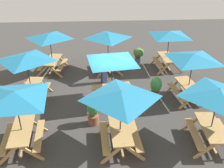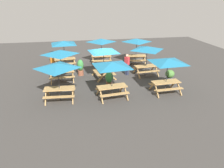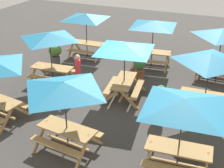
{
  "view_description": "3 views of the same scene",
  "coord_description": "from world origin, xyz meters",
  "px_view_note": "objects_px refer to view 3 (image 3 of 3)",
  "views": [
    {
      "loc": [
        -10.3,
        0.54,
        6.24
      ],
      "look_at": [
        -0.26,
        -0.12,
        0.9
      ],
      "focal_mm": 40.0,
      "sensor_mm": 36.0,
      "label": 1
    },
    {
      "loc": [
        -2.59,
        -15.74,
        5.88
      ],
      "look_at": [
        -0.3,
        -3.72,
        0.9
      ],
      "focal_mm": 35.0,
      "sensor_mm": 36.0,
      "label": 2
    },
    {
      "loc": [
        -4.24,
        10.24,
        6.09
      ],
      "look_at": [
        -0.06,
        0.63,
        0.9
      ],
      "focal_mm": 50.0,
      "sensor_mm": 36.0,
      "label": 3
    }
  ],
  "objects_px": {
    "picnic_table_8": "(183,109)",
    "potted_plant_0": "(140,65)",
    "picnic_table_3": "(86,20)",
    "picnic_table_6": "(64,92)",
    "person_standing": "(78,73)",
    "picnic_table_5": "(49,40)",
    "picnic_table_2": "(125,51)",
    "picnic_table_1": "(222,37)",
    "picnic_table_0": "(153,27)",
    "potted_plant_1": "(55,53)",
    "potted_plant_2": "(160,101)",
    "picnic_table_7": "(210,63)"
  },
  "relations": [
    {
      "from": "picnic_table_2",
      "to": "potted_plant_2",
      "type": "height_order",
      "value": "picnic_table_2"
    },
    {
      "from": "picnic_table_1",
      "to": "potted_plant_1",
      "type": "xyz_separation_m",
      "value": [
        7.66,
        1.37,
        -1.42
      ]
    },
    {
      "from": "picnic_table_3",
      "to": "picnic_table_0",
      "type": "bearing_deg",
      "value": 178.67
    },
    {
      "from": "picnic_table_6",
      "to": "potted_plant_0",
      "type": "bearing_deg",
      "value": -87.0
    },
    {
      "from": "picnic_table_0",
      "to": "picnic_table_2",
      "type": "bearing_deg",
      "value": 82.53
    },
    {
      "from": "picnic_table_2",
      "to": "person_standing",
      "type": "bearing_deg",
      "value": -89.05
    },
    {
      "from": "picnic_table_1",
      "to": "person_standing",
      "type": "distance_m",
      "value": 6.34
    },
    {
      "from": "picnic_table_6",
      "to": "potted_plant_0",
      "type": "relative_size",
      "value": 2.04
    },
    {
      "from": "picnic_table_3",
      "to": "picnic_table_6",
      "type": "xyz_separation_m",
      "value": [
        -3.13,
        7.26,
        0.0
      ]
    },
    {
      "from": "potted_plant_0",
      "to": "person_standing",
      "type": "bearing_deg",
      "value": 52.39
    },
    {
      "from": "picnic_table_1",
      "to": "potted_plant_0",
      "type": "bearing_deg",
      "value": 25.21
    },
    {
      "from": "picnic_table_7",
      "to": "picnic_table_5",
      "type": "bearing_deg",
      "value": -1.79
    },
    {
      "from": "picnic_table_7",
      "to": "potted_plant_2",
      "type": "distance_m",
      "value": 2.16
    },
    {
      "from": "picnic_table_6",
      "to": "person_standing",
      "type": "distance_m",
      "value": 3.93
    },
    {
      "from": "picnic_table_8",
      "to": "person_standing",
      "type": "xyz_separation_m",
      "value": [
        4.82,
        -3.04,
        -1.1
      ]
    },
    {
      "from": "potted_plant_1",
      "to": "picnic_table_1",
      "type": "bearing_deg",
      "value": -169.88
    },
    {
      "from": "picnic_table_5",
      "to": "person_standing",
      "type": "xyz_separation_m",
      "value": [
        -1.47,
        0.31,
        -1.1
      ]
    },
    {
      "from": "picnic_table_1",
      "to": "picnic_table_0",
      "type": "bearing_deg",
      "value": -0.87
    },
    {
      "from": "potted_plant_0",
      "to": "picnic_table_0",
      "type": "bearing_deg",
      "value": -93.86
    },
    {
      "from": "picnic_table_8",
      "to": "potted_plant_0",
      "type": "relative_size",
      "value": 2.47
    },
    {
      "from": "picnic_table_7",
      "to": "potted_plant_1",
      "type": "distance_m",
      "value": 7.96
    },
    {
      "from": "picnic_table_0",
      "to": "person_standing",
      "type": "relative_size",
      "value": 1.68
    },
    {
      "from": "picnic_table_5",
      "to": "potted_plant_1",
      "type": "relative_size",
      "value": 2.4
    },
    {
      "from": "picnic_table_5",
      "to": "potted_plant_0",
      "type": "xyz_separation_m",
      "value": [
        -3.31,
        -2.07,
        -1.37
      ]
    },
    {
      "from": "potted_plant_2",
      "to": "person_standing",
      "type": "xyz_separation_m",
      "value": [
        3.6,
        -0.56,
        0.22
      ]
    },
    {
      "from": "picnic_table_0",
      "to": "picnic_table_7",
      "type": "relative_size",
      "value": 1.2
    },
    {
      "from": "picnic_table_7",
      "to": "potted_plant_0",
      "type": "bearing_deg",
      "value": -34.53
    },
    {
      "from": "picnic_table_1",
      "to": "picnic_table_7",
      "type": "relative_size",
      "value": 1.0
    },
    {
      "from": "picnic_table_2",
      "to": "potted_plant_2",
      "type": "bearing_deg",
      "value": 54.66
    },
    {
      "from": "picnic_table_1",
      "to": "picnic_table_5",
      "type": "relative_size",
      "value": 1.0
    },
    {
      "from": "person_standing",
      "to": "picnic_table_0",
      "type": "bearing_deg",
      "value": 121.1
    },
    {
      "from": "picnic_table_0",
      "to": "potted_plant_2",
      "type": "xyz_separation_m",
      "value": [
        -1.66,
        4.46,
        -1.32
      ]
    },
    {
      "from": "picnic_table_1",
      "to": "picnic_table_6",
      "type": "xyz_separation_m",
      "value": [
        3.55,
        7.09,
        0.0
      ]
    },
    {
      "from": "picnic_table_7",
      "to": "picnic_table_6",
      "type": "bearing_deg",
      "value": 45.25
    },
    {
      "from": "picnic_table_0",
      "to": "picnic_table_1",
      "type": "xyz_separation_m",
      "value": [
        -3.14,
        0.27,
        0.0
      ]
    },
    {
      "from": "picnic_table_5",
      "to": "potted_plant_2",
      "type": "bearing_deg",
      "value": 165.45
    },
    {
      "from": "picnic_table_2",
      "to": "picnic_table_8",
      "type": "relative_size",
      "value": 0.99
    },
    {
      "from": "picnic_table_3",
      "to": "picnic_table_8",
      "type": "bearing_deg",
      "value": 130.24
    },
    {
      "from": "person_standing",
      "to": "picnic_table_5",
      "type": "bearing_deg",
      "value": -134.39
    },
    {
      "from": "picnic_table_8",
      "to": "picnic_table_3",
      "type": "bearing_deg",
      "value": -51.97
    },
    {
      "from": "picnic_table_0",
      "to": "potted_plant_2",
      "type": "height_order",
      "value": "picnic_table_0"
    },
    {
      "from": "picnic_table_0",
      "to": "potted_plant_1",
      "type": "relative_size",
      "value": 2.89
    },
    {
      "from": "picnic_table_8",
      "to": "picnic_table_1",
      "type": "bearing_deg",
      "value": -97.32
    },
    {
      "from": "picnic_table_1",
      "to": "picnic_table_6",
      "type": "bearing_deg",
      "value": 67.46
    },
    {
      "from": "picnic_table_0",
      "to": "person_standing",
      "type": "xyz_separation_m",
      "value": [
        1.94,
        3.91,
        -1.1
      ]
    },
    {
      "from": "picnic_table_6",
      "to": "person_standing",
      "type": "xyz_separation_m",
      "value": [
        1.53,
        -3.45,
        -1.1
      ]
    },
    {
      "from": "picnic_table_6",
      "to": "person_standing",
      "type": "height_order",
      "value": "picnic_table_6"
    },
    {
      "from": "potted_plant_0",
      "to": "potted_plant_1",
      "type": "xyz_separation_m",
      "value": [
        4.42,
        0.11,
        -0.05
      ]
    },
    {
      "from": "picnic_table_3",
      "to": "person_standing",
      "type": "xyz_separation_m",
      "value": [
        -1.6,
        3.81,
        -1.1
      ]
    },
    {
      "from": "picnic_table_3",
      "to": "picnic_table_2",
      "type": "bearing_deg",
      "value": 132.08
    }
  ]
}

